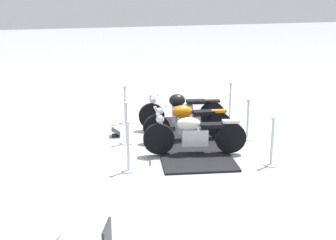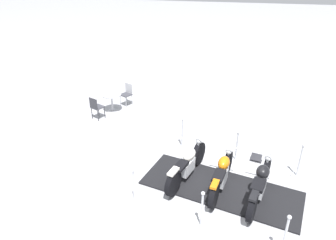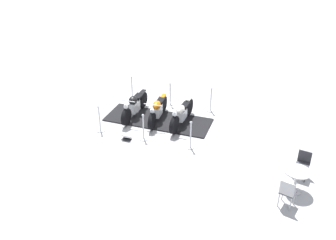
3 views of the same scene
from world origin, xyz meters
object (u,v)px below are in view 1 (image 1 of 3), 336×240
at_px(stanchion_right_rear, 128,153).
at_px(stanchion_right_front, 125,111).
at_px(motorcycle_black, 181,111).
at_px(motorcycle_copper, 187,122).
at_px(motorcycle_cream, 194,134).
at_px(stanchion_left_mid, 248,125).
at_px(stanchion_left_rear, 272,149).
at_px(info_placard, 116,134).
at_px(stanchion_left_front, 230,107).
at_px(stanchion_right_mid, 126,131).

bearing_deg(stanchion_right_rear, stanchion_right_front, -13.68).
distance_m(motorcycle_black, motorcycle_copper, 0.99).
xyz_separation_m(motorcycle_cream, stanchion_left_mid, (0.60, -1.70, -0.13)).
xyz_separation_m(stanchion_left_rear, info_placard, (3.05, 2.58, -0.30)).
bearing_deg(stanchion_right_front, motorcycle_black, -132.00).
bearing_deg(stanchion_left_front, stanchion_left_rear, 166.32).
distance_m(stanchion_left_front, stanchion_right_rear, 4.63).
xyz_separation_m(motorcycle_black, stanchion_left_mid, (-1.32, -1.23, -0.15)).
bearing_deg(stanchion_right_front, stanchion_right_rear, 166.32).
bearing_deg(stanchion_right_mid, stanchion_left_front, -72.78).
xyz_separation_m(motorcycle_black, stanchion_left_front, (0.41, -1.65, -0.13)).
height_order(stanchion_left_rear, stanchion_right_rear, stanchion_right_rear).
distance_m(stanchion_right_mid, stanchion_left_front, 3.46).
distance_m(stanchion_right_mid, info_placard, 0.67).
distance_m(stanchion_left_rear, stanchion_right_rear, 2.97).
height_order(motorcycle_copper, stanchion_right_front, stanchion_right_front).
height_order(motorcycle_black, stanchion_right_rear, stanchion_right_rear).
bearing_deg(motorcycle_black, stanchion_left_rear, 119.29).
bearing_deg(motorcycle_black, stanchion_right_front, -27.64).
relative_size(motorcycle_copper, stanchion_left_mid, 2.12).
bearing_deg(motorcycle_black, motorcycle_cream, 90.69).
bearing_deg(stanchion_right_front, stanchion_left_front, -103.68).
height_order(motorcycle_cream, stanchion_left_front, stanchion_left_front).
height_order(stanchion_left_mid, stanchion_right_rear, stanchion_right_rear).
distance_m(stanchion_left_mid, stanchion_right_rear, 3.46).
distance_m(motorcycle_copper, stanchion_left_front, 2.34).
bearing_deg(info_placard, stanchion_left_mid, -100.05).
xyz_separation_m(motorcycle_black, stanchion_right_rear, (-2.34, 2.07, -0.13)).
relative_size(motorcycle_copper, info_placard, 5.56).
xyz_separation_m(stanchion_left_front, stanchion_right_front, (0.70, 2.88, -0.04)).
bearing_deg(motorcycle_cream, stanchion_left_front, -115.47).
bearing_deg(motorcycle_copper, motorcycle_cream, 86.59).
relative_size(motorcycle_cream, stanchion_right_front, 2.09).
distance_m(stanchion_left_mid, stanchion_left_front, 1.78).
distance_m(stanchion_right_mid, stanchion_right_rear, 1.78).
bearing_deg(motorcycle_black, stanchion_right_rear, 62.87).
bearing_deg(motorcycle_cream, stanchion_left_mid, -143.62).
height_order(stanchion_left_front, info_placard, stanchion_left_front).
xyz_separation_m(motorcycle_copper, stanchion_left_mid, (-0.36, -1.47, -0.13)).
bearing_deg(motorcycle_copper, stanchion_left_rear, 126.94).
height_order(stanchion_left_front, stanchion_right_front, stanchion_left_front).
bearing_deg(stanchion_right_rear, motorcycle_cream, -75.32).
xyz_separation_m(stanchion_right_front, info_placard, (-1.11, 0.54, -0.27)).
xyz_separation_m(stanchion_left_mid, stanchion_right_front, (2.43, 2.46, -0.02)).
bearing_deg(stanchion_left_mid, stanchion_right_front, 45.42).
xyz_separation_m(motorcycle_black, stanchion_right_front, (1.11, 1.23, -0.17)).
bearing_deg(stanchion_right_rear, motorcycle_black, -41.48).
bearing_deg(stanchion_right_mid, stanchion_left_rear, -134.58).
height_order(motorcycle_cream, stanchion_left_rear, stanchion_left_rear).
bearing_deg(stanchion_left_rear, motorcycle_cream, 48.75).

